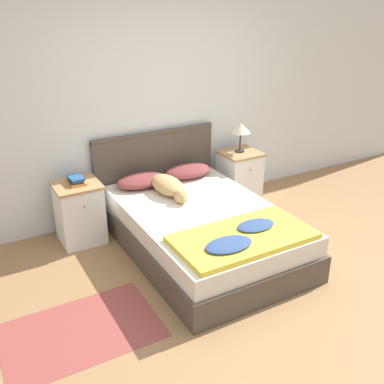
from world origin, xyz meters
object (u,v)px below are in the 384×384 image
object	(u,v)px
nightstand_left	(80,212)
dog	(169,186)
pillow_left	(141,181)
table_lamp	(241,129)
book_stack	(76,180)
pillow_right	(188,171)
bed	(202,230)
nightstand_right	(239,177)

from	to	relation	value
nightstand_left	dog	xyz separation A→B (m)	(0.88, -0.29, 0.21)
dog	nightstand_left	bearing A→B (deg)	161.68
pillow_left	table_lamp	xyz separation A→B (m)	(1.28, -0.01, 0.39)
book_stack	table_lamp	bearing A→B (deg)	0.14
nightstand_left	pillow_right	bearing A→B (deg)	0.91
table_lamp	book_stack	bearing A→B (deg)	-179.86
bed	pillow_right	bearing A→B (deg)	70.40
nightstand_right	dog	world-z (taller)	nightstand_right
nightstand_right	book_stack	bearing A→B (deg)	179.75
nightstand_left	dog	distance (m)	0.95
nightstand_right	dog	xyz separation A→B (m)	(-1.10, -0.29, 0.21)
nightstand_left	pillow_right	distance (m)	1.29
nightstand_right	pillow_right	size ratio (longest dim) A/B	1.16
pillow_right	table_lamp	distance (m)	0.80
book_stack	table_lamp	xyz separation A→B (m)	(1.98, 0.00, 0.24)
nightstand_left	table_lamp	bearing A→B (deg)	0.39
pillow_right	dog	xyz separation A→B (m)	(-0.40, -0.31, 0.01)
pillow_left	pillow_right	size ratio (longest dim) A/B	1.00
bed	nightstand_left	size ratio (longest dim) A/B	3.27
bed	table_lamp	distance (m)	1.45
bed	dog	xyz separation A→B (m)	(-0.11, 0.50, 0.31)
nightstand_left	book_stack	world-z (taller)	book_stack
nightstand_right	book_stack	xyz separation A→B (m)	(-1.98, 0.01, 0.35)
pillow_left	dog	size ratio (longest dim) A/B	0.74
pillow_right	table_lamp	bearing A→B (deg)	-0.55
nightstand_left	pillow_left	size ratio (longest dim) A/B	1.16
book_stack	dog	bearing A→B (deg)	-18.90
nightstand_left	pillow_right	xyz separation A→B (m)	(1.28, 0.02, 0.20)
bed	pillow_left	world-z (taller)	pillow_left
bed	book_stack	distance (m)	1.35
dog	book_stack	size ratio (longest dim) A/B	3.32
nightstand_right	pillow_right	bearing A→B (deg)	178.35
pillow_left	dog	distance (m)	0.36
dog	book_stack	world-z (taller)	book_stack
book_stack	bed	bearing A→B (deg)	-38.97
pillow_right	table_lamp	world-z (taller)	table_lamp
nightstand_left	table_lamp	xyz separation A→B (m)	(1.98, 0.01, 0.59)
pillow_right	book_stack	distance (m)	1.28
pillow_right	nightstand_right	bearing A→B (deg)	-1.65
table_lamp	pillow_right	bearing A→B (deg)	179.45
bed	nightstand_right	xyz separation A→B (m)	(0.99, 0.79, 0.10)
book_stack	nightstand_left	bearing A→B (deg)	-109.19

